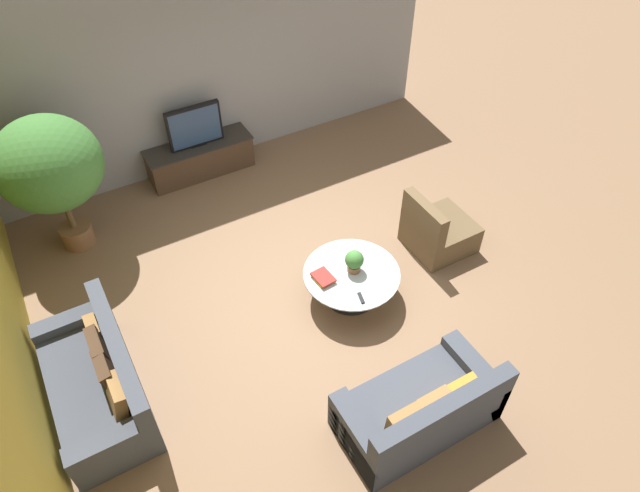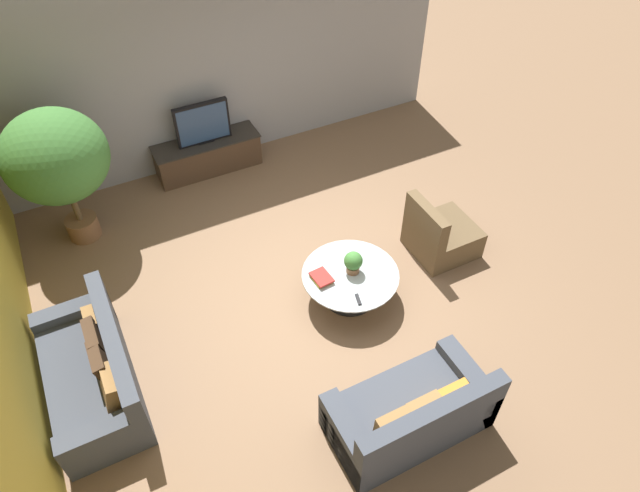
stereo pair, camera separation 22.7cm
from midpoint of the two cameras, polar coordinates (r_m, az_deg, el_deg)
ground_plane at (r=7.19m, az=-1.55°, el=-4.27°), size 24.00×24.00×0.00m
back_wall_stone at (r=8.69m, az=-12.57°, el=16.91°), size 7.40×0.12×3.00m
media_console at (r=8.98m, az=-12.61°, el=8.58°), size 1.61×0.50×0.52m
television at (r=8.67m, az=-13.18°, el=11.55°), size 0.81×0.13×0.63m
coffee_table at (r=6.89m, az=2.20°, el=-3.39°), size 1.16×1.16×0.42m
couch_by_wall at (r=6.49m, az=-22.16°, el=-12.57°), size 0.84×1.80×0.84m
couch_near_entry at (r=5.95m, az=8.89°, el=-15.88°), size 1.59×0.84×0.84m
armchair_wicker at (r=7.64m, az=10.82°, el=1.40°), size 0.80×0.76×0.86m
potted_palm_tall at (r=7.69m, az=-26.24°, el=7.18°), size 1.28×1.28×1.90m
potted_plant_tabletop at (r=6.71m, az=2.48°, el=-1.52°), size 0.22×0.22×0.29m
book_stack at (r=6.70m, az=-0.68°, el=-3.19°), size 0.22×0.29×0.06m
remote_black at (r=6.53m, az=3.13°, el=-5.22°), size 0.08×0.16×0.02m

